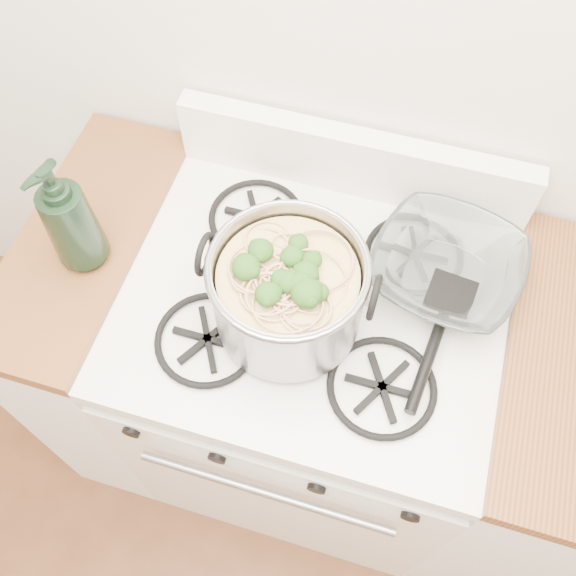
# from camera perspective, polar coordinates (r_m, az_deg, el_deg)

# --- Properties ---
(gas_range) EXTENTS (0.76, 0.66, 0.92)m
(gas_range) POSITION_cam_1_polar(r_m,az_deg,el_deg) (1.70, 1.74, -8.70)
(gas_range) COLOR white
(gas_range) RESTS_ON ground
(counter_left) EXTENTS (0.25, 0.65, 0.92)m
(counter_left) POSITION_cam_1_polar(r_m,az_deg,el_deg) (1.79, -13.99, -3.75)
(counter_left) COLOR silver
(counter_left) RESTS_ON ground
(stock_pot) EXTENTS (0.32, 0.29, 0.19)m
(stock_pot) POSITION_cam_1_polar(r_m,az_deg,el_deg) (1.15, -0.00, -0.43)
(stock_pot) COLOR gray
(stock_pot) RESTS_ON gas_range
(spatula) EXTENTS (0.32, 0.34, 0.02)m
(spatula) POSITION_cam_1_polar(r_m,az_deg,el_deg) (1.28, 14.22, -0.74)
(spatula) COLOR black
(spatula) RESTS_ON gas_range
(glass_bowl) EXTENTS (0.14, 0.14, 0.03)m
(glass_bowl) POSITION_cam_1_polar(r_m,az_deg,el_deg) (1.30, 13.74, 1.30)
(glass_bowl) COLOR white
(glass_bowl) RESTS_ON gas_range
(bottle) EXTENTS (0.13, 0.13, 0.27)m
(bottle) POSITION_cam_1_polar(r_m,az_deg,el_deg) (1.27, -19.00, 6.09)
(bottle) COLOR black
(bottle) RESTS_ON counter_left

